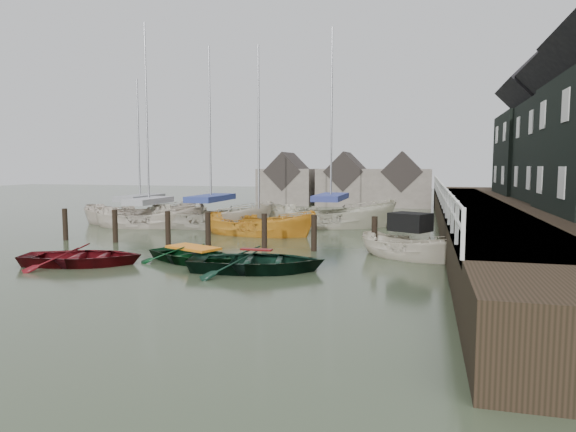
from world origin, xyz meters
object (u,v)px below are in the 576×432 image
(rowboat_dkgreen, at_px, (257,271))
(sailboat_e, at_px, (141,223))
(sailboat_d, at_px, (331,226))
(sailboat_b, at_px, (211,226))
(rowboat_green, at_px, (193,262))
(sailboat_a, at_px, (150,226))
(sailboat_c, at_px, (259,234))
(rowboat_red, at_px, (83,265))
(motorboat, at_px, (409,255))

(rowboat_dkgreen, relative_size, sailboat_e, 0.46)
(rowboat_dkgreen, distance_m, sailboat_d, 12.04)
(rowboat_dkgreen, bearing_deg, sailboat_b, 18.53)
(sailboat_b, bearing_deg, rowboat_green, -163.02)
(sailboat_a, height_order, sailboat_c, sailboat_a)
(rowboat_green, distance_m, sailboat_d, 11.50)
(sailboat_a, height_order, sailboat_d, sailboat_a)
(rowboat_red, xyz_separation_m, rowboat_dkgreen, (5.91, 0.52, 0.00))
(sailboat_b, height_order, sailboat_d, sailboat_d)
(motorboat, distance_m, sailboat_d, 9.59)
(sailboat_d, bearing_deg, rowboat_dkgreen, 167.21)
(sailboat_b, distance_m, sailboat_c, 3.87)
(rowboat_green, height_order, sailboat_a, sailboat_a)
(motorboat, bearing_deg, sailboat_b, 86.94)
(motorboat, xyz_separation_m, sailboat_e, (-15.07, 7.29, -0.05))
(motorboat, height_order, sailboat_c, sailboat_c)
(rowboat_dkgreen, distance_m, sailboat_c, 8.48)
(rowboat_green, xyz_separation_m, sailboat_e, (-7.98, 9.93, 0.06))
(sailboat_b, xyz_separation_m, sailboat_c, (3.32, -1.99, -0.05))
(sailboat_a, distance_m, sailboat_e, 1.89)
(sailboat_d, bearing_deg, sailboat_a, 93.34)
(rowboat_green, relative_size, sailboat_d, 0.31)
(rowboat_green, distance_m, rowboat_dkgreen, 2.70)
(sailboat_b, bearing_deg, rowboat_red, 177.00)
(sailboat_a, bearing_deg, sailboat_d, -83.48)
(rowboat_green, xyz_separation_m, sailboat_d, (2.71, 11.17, 0.06))
(rowboat_red, height_order, motorboat, motorboat)
(rowboat_dkgreen, xyz_separation_m, sailboat_a, (-9.21, 9.46, 0.07))
(rowboat_dkgreen, bearing_deg, sailboat_a, 32.39)
(rowboat_dkgreen, height_order, sailboat_a, sailboat_a)
(sailboat_c, bearing_deg, sailboat_e, 79.67)
(rowboat_green, bearing_deg, rowboat_dkgreen, -85.39)
(rowboat_dkgreen, xyz_separation_m, motorboat, (4.54, 3.50, 0.11))
(sailboat_b, bearing_deg, rowboat_dkgreen, -152.60)
(sailboat_e, bearing_deg, sailboat_a, -150.41)
(sailboat_a, bearing_deg, sailboat_c, -110.66)
(rowboat_green, height_order, motorboat, motorboat)
(sailboat_a, bearing_deg, rowboat_dkgreen, -144.65)
(rowboat_dkgreen, xyz_separation_m, sailboat_b, (-5.90, 10.07, 0.06))
(sailboat_a, height_order, sailboat_e, sailboat_a)
(rowboat_green, bearing_deg, sailboat_d, 9.60)
(rowboat_dkgreen, bearing_deg, sailboat_d, -12.57)
(rowboat_green, height_order, sailboat_c, sailboat_c)
(rowboat_red, distance_m, sailboat_a, 10.51)
(motorboat, xyz_separation_m, sailboat_b, (-10.44, 6.57, -0.05))
(rowboat_green, bearing_deg, sailboat_e, 62.02)
(sailboat_e, bearing_deg, rowboat_dkgreen, -150.97)
(sailboat_b, height_order, sailboat_e, sailboat_b)
(rowboat_dkgreen, relative_size, sailboat_b, 0.40)
(rowboat_dkgreen, xyz_separation_m, sailboat_d, (0.16, 12.04, 0.06))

